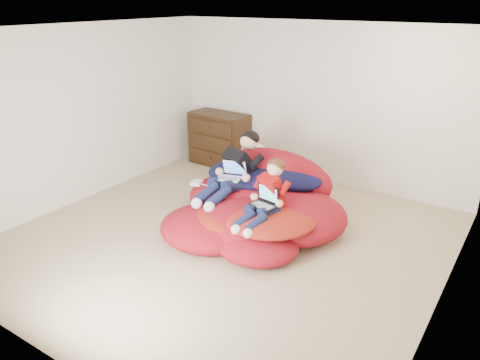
# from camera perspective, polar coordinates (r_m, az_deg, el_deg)

# --- Properties ---
(room_shell) EXTENTS (5.10, 5.10, 2.77)m
(room_shell) POSITION_cam_1_polar(r_m,az_deg,el_deg) (5.79, -1.73, -5.25)
(room_shell) COLOR tan
(room_shell) RESTS_ON ground
(dresser) EXTENTS (1.06, 0.60, 0.93)m
(dresser) POSITION_cam_1_polar(r_m,az_deg,el_deg) (8.32, -2.56, 5.00)
(dresser) COLOR #321F0E
(dresser) RESTS_ON ground
(beanbag_pile) EXTENTS (2.30, 2.38, 0.87)m
(beanbag_pile) POSITION_cam_1_polar(r_m,az_deg,el_deg) (6.20, 2.07, -2.96)
(beanbag_pile) COLOR #B01322
(beanbag_pile) RESTS_ON ground
(cream_pillow) EXTENTS (0.46, 0.29, 0.29)m
(cream_pillow) POSITION_cam_1_polar(r_m,az_deg,el_deg) (7.10, 1.76, 3.40)
(cream_pillow) COLOR white
(cream_pillow) RESTS_ON beanbag_pile
(older_boy) EXTENTS (0.45, 1.28, 0.78)m
(older_boy) POSITION_cam_1_polar(r_m,az_deg,el_deg) (6.26, -0.49, 1.64)
(older_boy) COLOR black
(older_boy) RESTS_ON beanbag_pile
(younger_boy) EXTENTS (0.38, 0.92, 0.71)m
(younger_boy) POSITION_cam_1_polar(r_m,az_deg,el_deg) (5.58, 3.30, -1.66)
(younger_boy) COLOR red
(younger_boy) RESTS_ON beanbag_pile
(laptop_white) EXTENTS (0.36, 0.38, 0.22)m
(laptop_white) POSITION_cam_1_polar(r_m,az_deg,el_deg) (6.20, -1.07, 0.79)
(laptop_white) COLOR white
(laptop_white) RESTS_ON older_boy
(laptop_black) EXTENTS (0.34, 0.29, 0.23)m
(laptop_black) POSITION_cam_1_polar(r_m,az_deg,el_deg) (5.59, 3.12, -2.47)
(laptop_black) COLOR black
(laptop_black) RESTS_ON younger_boy
(power_adapter) EXTENTS (0.18, 0.18, 0.05)m
(power_adapter) POSITION_cam_1_polar(r_m,az_deg,el_deg) (6.50, -5.30, -0.34)
(power_adapter) COLOR white
(power_adapter) RESTS_ON beanbag_pile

